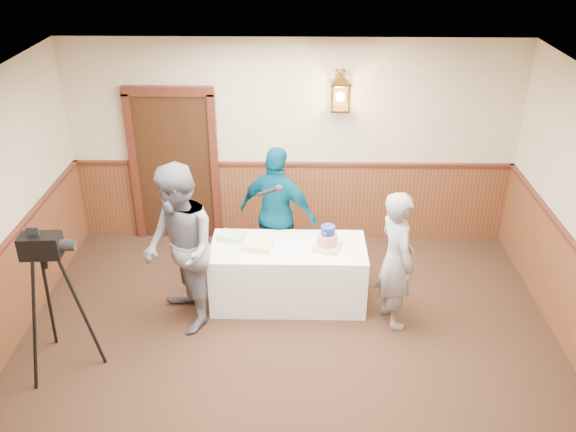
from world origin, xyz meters
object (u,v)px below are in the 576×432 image
object	(u,v)px
display_table	(288,273)
sheet_cake_yellow	(257,246)
baker	(396,260)
tv_camera_rig	(55,310)
assistant_p	(278,214)
sheet_cake_green	(232,236)
tiered_cake	(328,240)
interviewer	(179,250)

from	to	relation	value
display_table	sheet_cake_yellow	distance (m)	0.54
baker	tv_camera_rig	bearing A→B (deg)	84.07
display_table	assistant_p	bearing A→B (deg)	103.96
sheet_cake_green	tv_camera_rig	bearing A→B (deg)	-140.43
sheet_cake_green	assistant_p	size ratio (longest dim) A/B	0.16
sheet_cake_green	tv_camera_rig	xyz separation A→B (m)	(-1.63, -1.35, -0.09)
tiered_cake	assistant_p	world-z (taller)	assistant_p
tiered_cake	interviewer	world-z (taller)	interviewer
sheet_cake_green	tv_camera_rig	size ratio (longest dim) A/B	0.18
sheet_cake_green	assistant_p	world-z (taller)	assistant_p
interviewer	baker	xyz separation A→B (m)	(2.35, 0.08, -0.15)
sheet_cake_yellow	interviewer	distance (m)	0.92
display_table	interviewer	world-z (taller)	interviewer
baker	tv_camera_rig	world-z (taller)	baker
sheet_cake_yellow	sheet_cake_green	xyz separation A→B (m)	(-0.31, 0.21, -0.00)
sheet_cake_yellow	baker	size ratio (longest dim) A/B	0.20
baker	assistant_p	bearing A→B (deg)	35.30
sheet_cake_yellow	baker	xyz separation A→B (m)	(1.54, -0.33, 0.03)
interviewer	baker	bearing A→B (deg)	64.96
tiered_cake	interviewer	distance (m)	1.67
baker	assistant_p	size ratio (longest dim) A/B	0.94
tiered_cake	tv_camera_rig	distance (m)	2.99
assistant_p	sheet_cake_green	bearing A→B (deg)	61.79
sheet_cake_yellow	interviewer	xyz separation A→B (m)	(-0.81, -0.41, 0.18)
tiered_cake	sheet_cake_green	size ratio (longest dim) A/B	1.32
interviewer	sheet_cake_green	bearing A→B (deg)	114.40
display_table	sheet_cake_yellow	world-z (taller)	sheet_cake_yellow
tiered_cake	assistant_p	distance (m)	0.85
tiered_cake	sheet_cake_yellow	bearing A→B (deg)	-179.08
sheet_cake_green	baker	distance (m)	1.93
display_table	assistant_p	world-z (taller)	assistant_p
tv_camera_rig	display_table	bearing A→B (deg)	23.32
sheet_cake_green	tv_camera_rig	distance (m)	2.12
tv_camera_rig	assistant_p	bearing A→B (deg)	35.18
tiered_cake	sheet_cake_yellow	distance (m)	0.81
sheet_cake_green	interviewer	distance (m)	0.81
display_table	sheet_cake_green	size ratio (longest dim) A/B	6.48
display_table	tv_camera_rig	world-z (taller)	tv_camera_rig
interviewer	assistant_p	distance (m)	1.46
display_table	interviewer	size ratio (longest dim) A/B	0.93
display_table	sheet_cake_yellow	bearing A→B (deg)	-171.86
sheet_cake_yellow	baker	distance (m)	1.57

